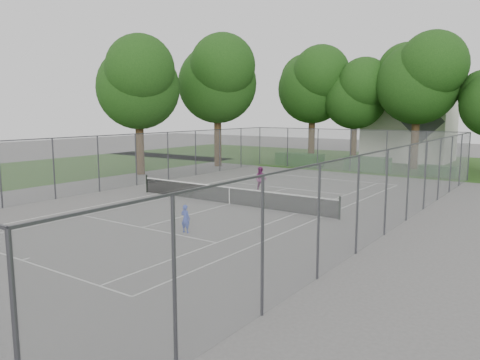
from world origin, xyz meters
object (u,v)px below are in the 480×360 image
Objects in this scene: girl_player at (186,219)px; woman_player at (261,180)px; tennis_net at (229,195)px; house at (409,121)px.

woman_player is (-2.74, 10.05, 0.20)m from girl_player.
tennis_net is at bearing -73.65° from girl_player.
woman_player reaches higher than girl_player.
woman_player is at bearing -94.82° from house.
tennis_net is at bearing -94.59° from woman_player.
girl_player is 0.75× the size of woman_player.
tennis_net is 4.19m from woman_player.
house reaches higher than girl_player.
house reaches higher than tennis_net.
girl_player is at bearing -88.90° from house.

